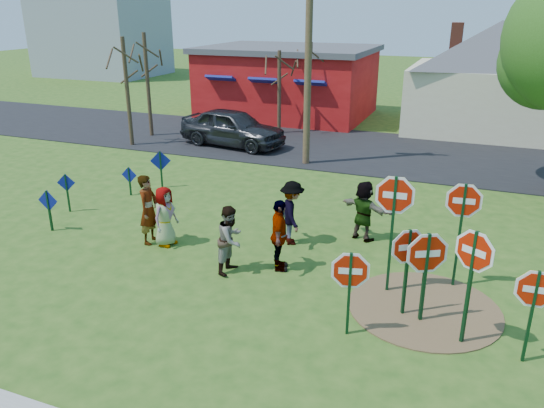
% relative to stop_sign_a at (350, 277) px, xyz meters
% --- Properties ---
extents(ground, '(120.00, 120.00, 0.00)m').
position_rel_stop_sign_a_xyz_m(ground, '(-3.19, 2.50, -1.26)').
color(ground, '#295017').
rests_on(ground, ground).
extents(road, '(120.00, 7.50, 0.04)m').
position_rel_stop_sign_a_xyz_m(road, '(-3.19, 14.00, -1.24)').
color(road, black).
rests_on(road, ground).
extents(dirt_patch, '(3.20, 3.20, 0.03)m').
position_rel_stop_sign_a_xyz_m(dirt_patch, '(1.31, 1.50, -1.24)').
color(dirt_patch, brown).
rests_on(dirt_patch, ground).
extents(red_building, '(9.40, 7.69, 3.90)m').
position_rel_stop_sign_a_xyz_m(red_building, '(-8.69, 20.49, 0.71)').
color(red_building, maroon).
rests_on(red_building, ground).
extents(cream_house, '(9.40, 9.40, 6.50)m').
position_rel_stop_sign_a_xyz_m(cream_house, '(2.31, 20.50, 1.67)').
color(cream_house, beige).
rests_on(cream_house, ground).
extents(distant_building, '(10.00, 8.00, 8.00)m').
position_rel_stop_sign_a_xyz_m(distant_building, '(-31.19, 32.50, 2.74)').
color(distant_building, '#8C939E').
rests_on(distant_building, ground).
extents(stop_sign_a, '(0.98, 0.27, 1.89)m').
position_rel_stop_sign_a_xyz_m(stop_sign_a, '(0.00, 0.00, 0.00)').
color(stop_sign_a, '#0E351A').
rests_on(stop_sign_a, ground).
extents(stop_sign_b, '(1.14, 0.11, 2.87)m').
position_rel_stop_sign_a_xyz_m(stop_sign_b, '(0.43, 1.97, 0.81)').
color(stop_sign_b, '#0E351A').
rests_on(stop_sign_b, ground).
extents(stop_sign_c, '(0.92, 0.55, 2.46)m').
position_rel_stop_sign_a_xyz_m(stop_sign_c, '(2.11, 0.51, 0.45)').
color(stop_sign_c, '#0E351A').
rests_on(stop_sign_c, ground).
extents(stop_sign_d, '(1.05, 0.13, 2.61)m').
position_rel_stop_sign_a_xyz_m(stop_sign_d, '(1.80, 2.76, 0.62)').
color(stop_sign_d, '#0E351A').
rests_on(stop_sign_d, ground).
extents(stop_sign_e, '(1.02, 0.57, 2.10)m').
position_rel_stop_sign_a_xyz_m(stop_sign_e, '(1.28, 1.00, 0.13)').
color(stop_sign_e, '#0E351A').
rests_on(stop_sign_e, ground).
extents(stop_sign_f, '(0.97, 0.08, 1.96)m').
position_rel_stop_sign_a_xyz_m(stop_sign_f, '(3.18, 0.34, 0.10)').
color(stop_sign_f, '#0E351A').
rests_on(stop_sign_f, ground).
extents(stop_sign_g, '(0.84, 0.59, 2.06)m').
position_rel_stop_sign_a_xyz_m(stop_sign_g, '(0.90, 1.11, 0.14)').
color(stop_sign_g, '#0E351A').
rests_on(stop_sign_g, ground).
extents(blue_diamond_a, '(0.63, 0.07, 1.23)m').
position_rel_stop_sign_a_xyz_m(blue_diamond_a, '(-9.11, 1.86, -0.50)').
color(blue_diamond_a, '#0E351A').
rests_on(blue_diamond_a, ground).
extents(blue_diamond_b, '(0.54, 0.20, 1.23)m').
position_rel_stop_sign_a_xyz_m(blue_diamond_b, '(-9.69, 3.24, -0.49)').
color(blue_diamond_b, '#0E351A').
rests_on(blue_diamond_b, ground).
extents(blue_diamond_c, '(0.56, 0.06, 1.00)m').
position_rel_stop_sign_a_xyz_m(blue_diamond_c, '(-8.83, 5.23, -0.65)').
color(blue_diamond_c, '#0E351A').
rests_on(blue_diamond_c, ground).
extents(blue_diamond_d, '(0.66, 0.32, 1.34)m').
position_rel_stop_sign_a_xyz_m(blue_diamond_d, '(-8.29, 6.32, -0.43)').
color(blue_diamond_d, '#0E351A').
rests_on(blue_diamond_d, ground).
extents(person_a, '(0.63, 0.86, 1.63)m').
position_rel_stop_sign_a_xyz_m(person_a, '(-5.54, 2.27, -0.44)').
color(person_a, '#46538A').
rests_on(person_a, ground).
extents(person_b, '(0.51, 0.73, 1.91)m').
position_rel_stop_sign_a_xyz_m(person_b, '(-6.02, 2.24, -0.30)').
color(person_b, '#266F57').
rests_on(person_b, ground).
extents(person_c, '(0.69, 0.86, 1.68)m').
position_rel_stop_sign_a_xyz_m(person_c, '(-3.25, 1.53, -0.42)').
color(person_c, brown).
rests_on(person_c, ground).
extents(person_d, '(1.11, 1.30, 1.75)m').
position_rel_stop_sign_a_xyz_m(person_d, '(-2.44, 3.60, -0.38)').
color(person_d, '#37363C').
rests_on(person_d, ground).
extents(person_e, '(0.75, 1.14, 1.79)m').
position_rel_stop_sign_a_xyz_m(person_e, '(-2.21, 2.04, -0.36)').
color(person_e, '#492A56').
rests_on(person_e, ground).
extents(person_f, '(1.63, 1.04, 1.68)m').
position_rel_stop_sign_a_xyz_m(person_f, '(-0.72, 4.56, -0.42)').
color(person_f, '#204B28').
rests_on(person_f, ground).
extents(suv, '(5.17, 2.71, 1.68)m').
position_rel_stop_sign_a_xyz_m(suv, '(-8.50, 12.56, -0.38)').
color(suv, '#2A2B2F').
rests_on(suv, road).
extents(utility_pole, '(2.15, 0.56, 8.87)m').
position_rel_stop_sign_a_xyz_m(utility_pole, '(-4.49, 11.05, 3.41)').
color(utility_pole, '#4C3823').
rests_on(utility_pole, ground).
extents(bare_tree_west, '(1.80, 1.80, 4.81)m').
position_rel_stop_sign_a_xyz_m(bare_tree_west, '(-12.90, 11.00, 1.85)').
color(bare_tree_west, '#382819').
rests_on(bare_tree_west, ground).
extents(bare_tree_east, '(1.80, 1.80, 4.05)m').
position_rel_stop_sign_a_xyz_m(bare_tree_east, '(-7.47, 15.78, 1.36)').
color(bare_tree_east, '#382819').
rests_on(bare_tree_east, ground).
extents(bare_tree_mid, '(1.80, 1.80, 4.90)m').
position_rel_stop_sign_a_xyz_m(bare_tree_mid, '(-13.13, 12.95, 1.91)').
color(bare_tree_mid, '#382819').
rests_on(bare_tree_mid, ground).
extents(bare_tree_extra, '(1.80, 1.80, 4.38)m').
position_rel_stop_sign_a_xyz_m(bare_tree_extra, '(-6.33, 17.16, 1.58)').
color(bare_tree_extra, '#382819').
rests_on(bare_tree_extra, ground).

